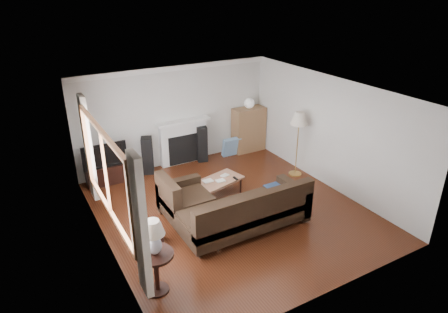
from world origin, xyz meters
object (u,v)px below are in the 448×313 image
bookshelf (249,129)px  sectional_sofa (245,209)px  floor_lamp (297,144)px  side_table (157,272)px  tv_stand (106,174)px  coffee_table (219,188)px

bookshelf → sectional_sofa: bookshelf is taller
floor_lamp → side_table: 4.85m
tv_stand → sectional_sofa: size_ratio=0.33×
tv_stand → sectional_sofa: (1.79, -3.19, 0.21)m
sectional_sofa → coffee_table: bearing=82.4°
bookshelf → sectional_sofa: 3.86m
sectional_sofa → coffee_table: 1.37m
side_table → tv_stand: bearing=86.4°
side_table → sectional_sofa: bearing=20.1°
floor_lamp → sectional_sofa: bearing=-149.6°
coffee_table → sectional_sofa: bearing=-111.6°
bookshelf → coffee_table: bookshelf is taller
sectional_sofa → side_table: size_ratio=3.85×
tv_stand → coffee_table: tv_stand is taller
coffee_table → side_table: bearing=-150.7°
tv_stand → floor_lamp: size_ratio=0.56×
sectional_sofa → floor_lamp: 2.71m
coffee_table → side_table: side_table is taller
sectional_sofa → coffee_table: size_ratio=2.55×
bookshelf → side_table: bookshelf is taller
tv_stand → sectional_sofa: 3.67m
tv_stand → bookshelf: size_ratio=0.73×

